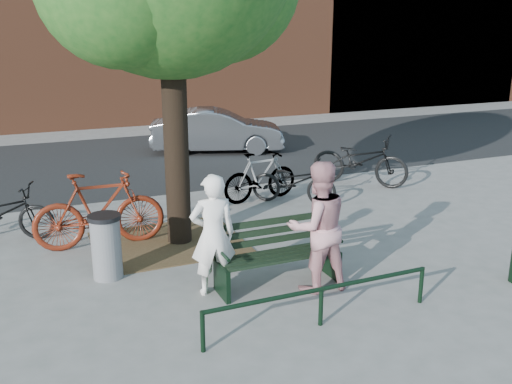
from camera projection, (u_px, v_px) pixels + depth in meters
name	position (u px, v px, depth m)	size (l,w,h in m)	color
ground	(278.00, 285.00, 8.02)	(90.00, 90.00, 0.00)	gray
dirt_pit	(169.00, 242.00, 9.58)	(2.40, 2.00, 0.02)	brown
road	(145.00, 160.00, 15.52)	(40.00, 7.00, 0.01)	black
park_bench	(276.00, 252.00, 7.96)	(1.74, 0.54, 0.97)	black
guard_railing	(321.00, 295.00, 6.85)	(3.06, 0.06, 0.51)	black
person_left	(213.00, 235.00, 7.58)	(0.61, 0.40, 1.68)	white
person_right	(318.00, 227.00, 7.68)	(0.88, 0.69, 1.81)	#C2858A
litter_bin	(106.00, 246.00, 8.15)	(0.47, 0.47, 0.95)	gray
bicycle_a	(0.00, 212.00, 9.64)	(0.63, 1.81, 0.95)	black
bicycle_b	(99.00, 210.00, 9.27)	(0.60, 2.11, 1.27)	#5E1C0D
bicycle_c	(294.00, 182.00, 11.60)	(0.62, 1.76, 0.93)	black
bicycle_d	(260.00, 176.00, 11.79)	(0.49, 1.72, 1.03)	gray
bicycle_e	(360.00, 160.00, 12.94)	(0.77, 2.20, 1.15)	black
parked_car	(217.00, 131.00, 16.34)	(1.31, 3.77, 1.24)	slate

